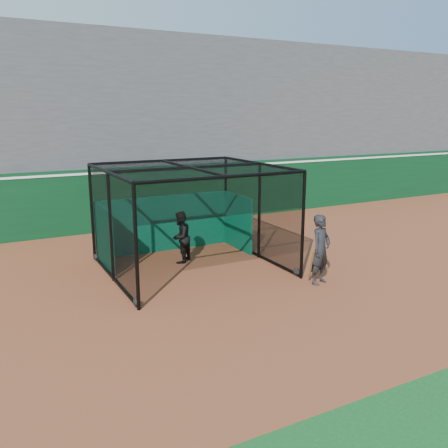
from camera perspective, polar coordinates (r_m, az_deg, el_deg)
name	(u,v)px	position (r m, az deg, el deg)	size (l,w,h in m)	color
ground	(245,293)	(12.57, 2.60, -8.28)	(120.00, 120.00, 0.00)	brown
outfield_wall	(142,196)	(19.78, -9.89, 3.36)	(50.00, 0.50, 2.50)	#0A3719
grandstand	(113,116)	(23.13, -13.18, 12.55)	(50.00, 7.85, 8.95)	#4C4C4F
batting_cage	(191,219)	(14.13, -4.05, 0.61)	(4.89, 4.69, 3.06)	black
batter	(180,237)	(14.89, -5.26, -1.58)	(0.79, 0.62, 1.63)	black
on_deck_player	(321,250)	(13.22, 11.54, -3.03)	(0.82, 0.68, 1.93)	black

